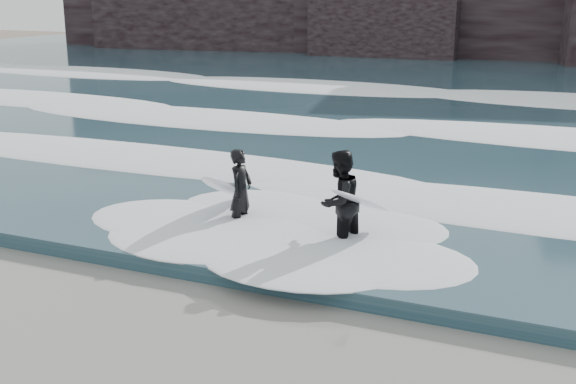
% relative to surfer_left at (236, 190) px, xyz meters
% --- Properties ---
extents(ground, '(120.00, 120.00, 0.00)m').
position_rel_surfer_left_xyz_m(ground, '(0.67, -5.66, -0.86)').
color(ground, '#775E4D').
rests_on(ground, ground).
extents(sea, '(90.00, 52.00, 0.30)m').
position_rel_surfer_left_xyz_m(sea, '(0.67, 23.34, -0.71)').
color(sea, '#25414E').
rests_on(sea, ground).
extents(foam_near, '(60.00, 3.20, 0.20)m').
position_rel_surfer_left_xyz_m(foam_near, '(0.67, 3.34, -0.46)').
color(foam_near, white).
rests_on(foam_near, sea).
extents(foam_mid, '(60.00, 4.00, 0.24)m').
position_rel_surfer_left_xyz_m(foam_mid, '(0.67, 10.34, -0.44)').
color(foam_mid, white).
rests_on(foam_mid, sea).
extents(foam_far, '(60.00, 4.80, 0.30)m').
position_rel_surfer_left_xyz_m(foam_far, '(0.67, 19.34, -0.41)').
color(foam_far, white).
rests_on(foam_far, sea).
extents(surfer_left, '(1.10, 2.19, 1.70)m').
position_rel_surfer_left_xyz_m(surfer_left, '(0.00, 0.00, 0.00)').
color(surfer_left, black).
rests_on(surfer_left, ground).
extents(surfer_right, '(1.40, 1.85, 1.94)m').
position_rel_surfer_left_xyz_m(surfer_right, '(2.33, -0.35, 0.12)').
color(surfer_right, black).
rests_on(surfer_right, ground).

